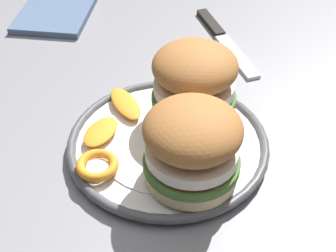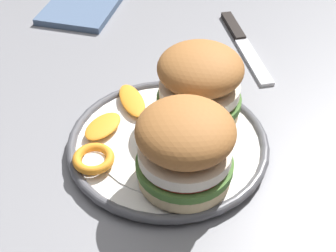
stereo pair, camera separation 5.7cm
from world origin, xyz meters
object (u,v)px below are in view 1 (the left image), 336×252
Objects in this scene: dining_table at (215,204)px; sandwich_half_right at (192,145)px; sandwich_half_left at (198,80)px; table_knife at (222,37)px; dinner_plate at (168,144)px.

sandwich_half_right is (0.03, -0.05, 0.16)m from dining_table.
table_knife is at bearing 142.31° from sandwich_half_left.
sandwich_half_left is at bearing -37.69° from table_knife.
sandwich_half_left reaches higher than dining_table.
dining_table is 9.85× the size of sandwich_half_right.
sandwich_half_left reaches higher than dinner_plate.
dining_table is 0.12m from dinner_plate.
sandwich_half_right reaches higher than dining_table.
dining_table is 5.10× the size of dinner_plate.
sandwich_half_left is (-0.08, 0.00, 0.16)m from dining_table.
sandwich_half_left is at bearing 151.03° from sandwich_half_right.
sandwich_half_left is (-0.04, 0.06, 0.06)m from dinner_plate.
dining_table is at bearing -28.88° from table_knife.
dinner_plate is 0.09m from sandwich_half_left.
dinner_plate is 1.73× the size of sandwich_half_left.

